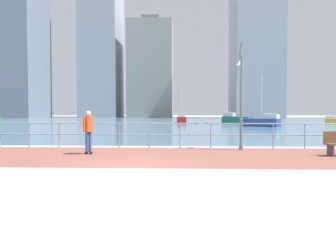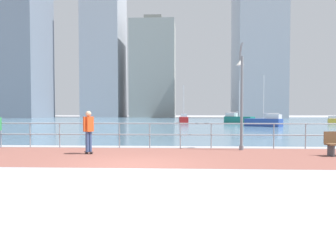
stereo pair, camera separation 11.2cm
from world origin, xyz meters
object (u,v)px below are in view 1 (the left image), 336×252
Objects in this scene: lamppost at (241,91)px; sailboat_red at (181,119)px; sailboat_white at (236,119)px; skateboarder at (88,128)px; sailboat_teal at (262,122)px.

sailboat_red is (-2.76, 37.39, -2.02)m from lamppost.
skateboarder is at bearing -106.95° from sailboat_white.
sailboat_white is (5.36, 36.17, -1.97)m from lamppost.
sailboat_red is (3.48, 39.28, -0.47)m from skateboarder.
skateboarder is 0.30× the size of sailboat_red.
sailboat_white is at bearing 73.05° from skateboarder.
lamppost is at bearing -85.78° from sailboat_red.
sailboat_white is at bearing 81.57° from lamppost.
lamppost is 0.81× the size of sailboat_red.
sailboat_red is at bearing 84.94° from skateboarder.
skateboarder is at bearing -163.17° from lamppost.
sailboat_white reaches higher than sailboat_red.
sailboat_teal reaches higher than skateboarder.
lamppost is at bearing 16.83° from skateboarder.
sailboat_red is 8.21m from sailboat_white.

